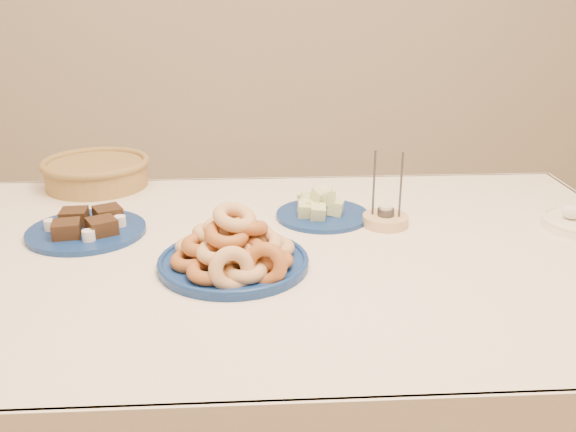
{
  "coord_description": "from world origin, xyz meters",
  "views": [
    {
      "loc": [
        -0.07,
        -1.33,
        1.33
      ],
      "look_at": [
        0.0,
        -0.05,
        0.85
      ],
      "focal_mm": 40.0,
      "sensor_mm": 36.0,
      "label": 1
    }
  ],
  "objects_px": {
    "donut_platter": "(234,251)",
    "candle_holder": "(385,219)",
    "brownie_plate": "(87,228)",
    "dining_table": "(287,292)",
    "melon_plate": "(320,209)",
    "wicker_basket": "(96,172)"
  },
  "relations": [
    {
      "from": "candle_holder",
      "to": "dining_table",
      "type": "bearing_deg",
      "value": -151.52
    },
    {
      "from": "dining_table",
      "to": "brownie_plate",
      "type": "relative_size",
      "value": 4.85
    },
    {
      "from": "donut_platter",
      "to": "candle_holder",
      "type": "distance_m",
      "value": 0.43
    },
    {
      "from": "dining_table",
      "to": "melon_plate",
      "type": "height_order",
      "value": "melon_plate"
    },
    {
      "from": "donut_platter",
      "to": "wicker_basket",
      "type": "relative_size",
      "value": 1.02
    },
    {
      "from": "donut_platter",
      "to": "candle_holder",
      "type": "relative_size",
      "value": 1.93
    },
    {
      "from": "donut_platter",
      "to": "candle_holder",
      "type": "xyz_separation_m",
      "value": [
        0.37,
        0.23,
        -0.02
      ]
    },
    {
      "from": "dining_table",
      "to": "brownie_plate",
      "type": "xyz_separation_m",
      "value": [
        -0.47,
        0.12,
        0.12
      ]
    },
    {
      "from": "melon_plate",
      "to": "candle_holder",
      "type": "xyz_separation_m",
      "value": [
        0.16,
        -0.06,
        -0.0
      ]
    },
    {
      "from": "melon_plate",
      "to": "brownie_plate",
      "type": "height_order",
      "value": "melon_plate"
    },
    {
      "from": "melon_plate",
      "to": "donut_platter",
      "type": "bearing_deg",
      "value": -126.07
    },
    {
      "from": "dining_table",
      "to": "candle_holder",
      "type": "distance_m",
      "value": 0.31
    },
    {
      "from": "melon_plate",
      "to": "candle_holder",
      "type": "distance_m",
      "value": 0.17
    },
    {
      "from": "donut_platter",
      "to": "melon_plate",
      "type": "bearing_deg",
      "value": 53.93
    },
    {
      "from": "dining_table",
      "to": "wicker_basket",
      "type": "xyz_separation_m",
      "value": [
        -0.53,
        0.5,
        0.15
      ]
    },
    {
      "from": "dining_table",
      "to": "donut_platter",
      "type": "relative_size",
      "value": 4.71
    },
    {
      "from": "brownie_plate",
      "to": "candle_holder",
      "type": "bearing_deg",
      "value": 1.13
    },
    {
      "from": "brownie_plate",
      "to": "candle_holder",
      "type": "relative_size",
      "value": 1.87
    },
    {
      "from": "donut_platter",
      "to": "candle_holder",
      "type": "height_order",
      "value": "candle_holder"
    },
    {
      "from": "wicker_basket",
      "to": "donut_platter",
      "type": "bearing_deg",
      "value": -55.0
    },
    {
      "from": "wicker_basket",
      "to": "candle_holder",
      "type": "bearing_deg",
      "value": -24.92
    },
    {
      "from": "donut_platter",
      "to": "candle_holder",
      "type": "bearing_deg",
      "value": 31.66
    }
  ]
}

